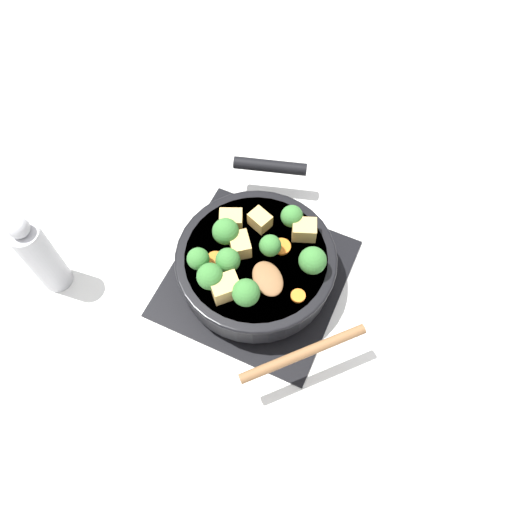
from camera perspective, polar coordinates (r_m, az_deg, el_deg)
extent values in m
plane|color=silver|center=(0.93, 0.00, -2.56)|extent=(2.40, 2.40, 0.00)
cube|color=black|center=(0.93, 0.00, -2.45)|extent=(0.31, 0.31, 0.01)
torus|color=black|center=(0.91, 0.00, -2.00)|extent=(0.24, 0.24, 0.01)
cube|color=black|center=(0.91, 0.00, -2.00)|extent=(0.01, 0.23, 0.01)
cube|color=black|center=(0.91, 0.00, -2.00)|extent=(0.23, 0.01, 0.01)
cylinder|color=black|center=(0.88, 0.00, -0.94)|extent=(0.27, 0.27, 0.06)
cylinder|color=brown|center=(0.88, 0.00, -0.82)|extent=(0.25, 0.25, 0.05)
torus|color=black|center=(0.86, 0.00, -0.13)|extent=(0.28, 0.28, 0.01)
cylinder|color=black|center=(0.98, 1.63, 10.24)|extent=(0.14, 0.06, 0.02)
ellipsoid|color=brown|center=(0.83, 1.35, -2.60)|extent=(0.08, 0.08, 0.01)
cylinder|color=brown|center=(0.78, 5.44, -11.01)|extent=(0.15, 0.16, 0.02)
cube|color=tan|center=(0.84, -1.97, 1.05)|extent=(0.05, 0.05, 0.03)
cube|color=tan|center=(0.87, 5.52, 3.00)|extent=(0.05, 0.05, 0.03)
cube|color=tan|center=(0.87, 0.45, 4.12)|extent=(0.04, 0.04, 0.03)
cube|color=tan|center=(0.81, -3.52, -3.61)|extent=(0.06, 0.06, 0.04)
cube|color=tan|center=(0.87, -2.87, 4.11)|extent=(0.05, 0.05, 0.03)
cylinder|color=#709956|center=(0.85, 1.60, 0.53)|extent=(0.01, 0.01, 0.01)
sphere|color=#387533|center=(0.83, 1.64, 1.20)|extent=(0.04, 0.04, 0.04)
cylinder|color=#709956|center=(0.88, 4.04, 3.82)|extent=(0.01, 0.01, 0.01)
sphere|color=#387533|center=(0.87, 4.12, 4.56)|extent=(0.04, 0.04, 0.04)
cylinder|color=#709956|center=(0.81, -1.12, -4.89)|extent=(0.01, 0.01, 0.01)
sphere|color=#387533|center=(0.79, -1.15, -4.21)|extent=(0.05, 0.05, 0.05)
cylinder|color=#709956|center=(0.84, -6.49, -0.97)|extent=(0.01, 0.01, 0.01)
sphere|color=#387533|center=(0.83, -6.63, -0.32)|extent=(0.04, 0.04, 0.04)
cylinder|color=#709956|center=(0.84, 6.33, -1.27)|extent=(0.01, 0.01, 0.01)
sphere|color=#387533|center=(0.82, 6.49, -0.51)|extent=(0.05, 0.05, 0.05)
cylinder|color=#709956|center=(0.83, -5.13, -3.04)|extent=(0.01, 0.01, 0.01)
sphere|color=#387533|center=(0.81, -5.26, -2.34)|extent=(0.04, 0.04, 0.04)
cylinder|color=#709956|center=(0.84, -3.17, -1.19)|extent=(0.01, 0.01, 0.01)
sphere|color=#387533|center=(0.82, -3.24, -0.49)|extent=(0.04, 0.04, 0.04)
cylinder|color=#709956|center=(0.87, -3.41, 2.01)|extent=(0.01, 0.01, 0.01)
sphere|color=#387533|center=(0.85, -3.49, 2.82)|extent=(0.05, 0.05, 0.05)
cylinder|color=orange|center=(0.85, -4.70, -0.36)|extent=(0.03, 0.03, 0.01)
cylinder|color=orange|center=(0.82, 4.84, -4.55)|extent=(0.02, 0.02, 0.01)
cylinder|color=orange|center=(0.86, 2.93, 1.08)|extent=(0.03, 0.03, 0.01)
cylinder|color=#B2B2B7|center=(0.93, -23.24, -0.24)|extent=(0.05, 0.05, 0.17)
sphere|color=#B2B2B7|center=(0.85, -25.52, 2.92)|extent=(0.03, 0.03, 0.03)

